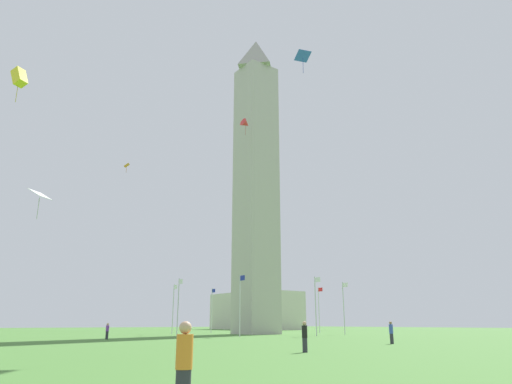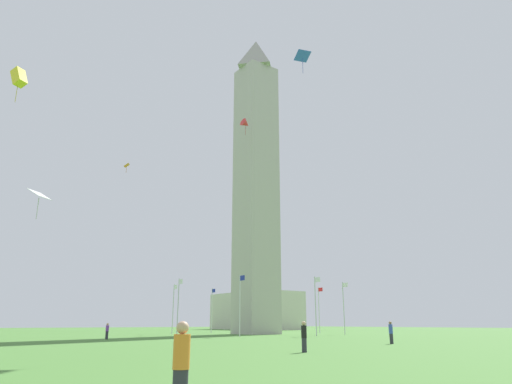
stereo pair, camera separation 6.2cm
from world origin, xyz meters
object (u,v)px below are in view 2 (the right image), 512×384
Objects in this scene: obelisk_monument at (256,174)px; flagpole_e at (319,307)px; flagpole_sw at (173,306)px; person_black_shirt at (304,337)px; flagpole_s at (212,308)px; flagpole_se at (267,308)px; person_purple_shirt at (107,331)px; kite_blue_diamond at (302,56)px; kite_orange_diamond at (127,166)px; kite_red_delta at (246,124)px; flagpole_n at (316,303)px; flagpole_nw at (240,302)px; kite_white_diamond at (39,195)px; person_orange_shirt at (181,368)px; flagpole_ne at (344,305)px; flagpole_w at (178,304)px; distant_building at (256,311)px; person_blue_shirt at (391,333)px; kite_yellow_box at (19,77)px.

obelisk_monument is 6.71× the size of flagpole_e.
flagpole_sw reaches higher than person_black_shirt.
person_black_shirt is at bearing -25.35° from flagpole_s.
flagpole_se is 4.69× the size of person_purple_shirt.
kite_blue_diamond is (42.92, -15.82, 22.99)m from flagpole_s.
kite_orange_diamond reaches higher than flagpole_e.
kite_orange_diamond is 0.52× the size of kite_red_delta.
flagpole_nw is (-3.93, -9.49, 0.00)m from flagpole_n.
kite_white_diamond is (39.04, -28.56, 4.95)m from flagpole_sw.
person_orange_shirt is (60.45, -48.46, -3.39)m from flagpole_se.
kite_orange_diamond is (7.09, -11.98, 19.31)m from flagpole_sw.
flagpole_e is 3.52× the size of kite_blue_diamond.
flagpole_se is at bearing 21.94° from person_purple_shirt.
flagpole_sw is 50.12m from person_black_shirt.
obelisk_monument is 21.71m from kite_orange_diamond.
flagpole_se is 18.97m from flagpole_sw.
person_purple_shirt is 24.80m from kite_white_diamond.
person_black_shirt is at bearing -17.42° from flagpole_sw.
flagpole_se is at bearing 134.81° from obelisk_monument.
flagpole_ne is (9.55, 9.49, -21.55)m from obelisk_monument.
flagpole_n is 35.01m from person_black_shirt.
kite_white_diamond is (29.55, -51.46, 4.95)m from flagpole_e.
kite_orange_diamond is at bearing -112.47° from kite_red_delta.
flagpole_nw is 4.15× the size of kite_white_diamond.
obelisk_monument reaches higher than kite_red_delta.
flagpole_ne is 1.00× the size of flagpole_s.
kite_blue_diamond is at bearing -4.66° from flagpole_w.
kite_orange_diamond is at bearing -134.76° from flagpole_nw.
person_black_shirt is at bearing -35.43° from flagpole_se.
flagpole_se is at bearing 102.91° from kite_orange_diamond.
kite_red_delta is (13.81, -14.72, 27.79)m from flagpole_se.
kite_blue_diamond is at bearing 10.04° from kite_orange_diamond.
flagpole_s is 1.00× the size of flagpole_sw.
person_black_shirt is at bearing -29.56° from kite_red_delta.
flagpole_ne is at bearing -0.00° from flagpole_se.
person_blue_shirt is at bearing -28.83° from distant_building.
flagpole_n is 1.00× the size of flagpole_ne.
person_blue_shirt is 28.53m from kite_white_diamond.
flagpole_e is 73.16m from person_orange_shirt.
flagpole_s is 24.79m from flagpole_nw.
person_blue_shirt is (47.39, -11.10, -3.34)m from flagpole_s.
distant_building is at bearing 134.04° from flagpole_w.
person_blue_shirt is 1.06× the size of person_orange_shirt.
flagpole_e reaches higher than person_purple_shirt.
person_purple_shirt is at bearing -53.84° from flagpole_w.
obelisk_monument is at bearing 120.74° from kite_yellow_box.
kite_yellow_box is (-14.81, -15.03, 18.77)m from person_black_shirt.
flagpole_n is 1.00× the size of flagpole_s.
person_blue_shirt is 0.67× the size of kite_red_delta.
kite_yellow_box is (23.42, -52.91, 15.42)m from flagpole_e.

